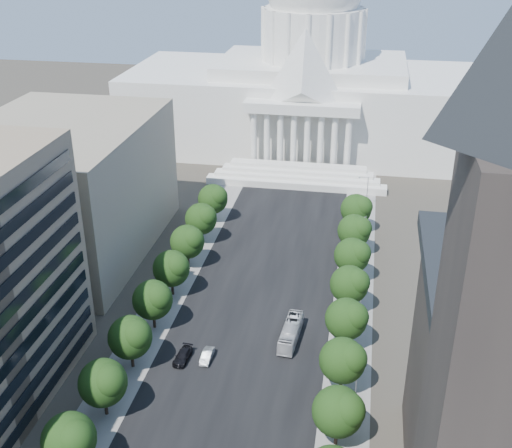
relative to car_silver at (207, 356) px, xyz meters
The scene contains 27 objects.
road_asphalt 26.54m from the car_silver, 77.58° to the left, with size 30.00×260.00×0.01m, color black.
sidewalk_left 29.13m from the car_silver, 117.16° to the left, with size 8.00×260.00×0.02m, color gray.
sidewalk_right 35.81m from the car_silver, 46.36° to the left, with size 8.00×260.00×0.02m, color gray.
capitol 122.45m from the car_silver, 87.30° to the left, with size 120.00×56.00×73.00m.
office_block_left_far 57.27m from the car_silver, 139.67° to the left, with size 38.00×52.00×30.00m, color gray.
tree_l_c 31.23m from the car_silver, 112.91° to the right, with size 7.79×7.60×9.97m.
tree_l_d 20.98m from the car_silver, 126.27° to the right, with size 7.79×7.60×9.97m.
tree_l_e 13.90m from the car_silver, 160.26° to the right, with size 7.79×7.60×9.97m.
tree_l_f 15.31m from the car_silver, 147.18° to the left, with size 7.79×7.60×9.97m.
tree_l_g 23.74m from the car_silver, 121.24° to the left, with size 7.79×7.60×9.97m.
tree_l_h 34.36m from the car_silver, 110.65° to the left, with size 7.79×7.60×9.97m.
tree_l_i 45.67m from the car_silver, 105.30° to the left, with size 7.79×7.60×9.97m.
tree_l_j 57.26m from the car_silver, 102.11° to the left, with size 7.79×7.60×9.97m.
tree_r_d 29.59m from the car_silver, 34.11° to the right, with size 7.79×7.60×9.97m.
tree_r_e 25.07m from the car_silver, 10.11° to the right, with size 7.79×7.60×9.97m.
tree_r_f 25.88m from the car_silver, 17.78° to the left, with size 7.79×7.60×9.97m.
tree_r_g 31.60m from the car_silver, 39.34° to the left, with size 7.79×7.60×9.97m.
tree_r_h 40.20m from the car_silver, 52.83° to the left, with size 7.79×7.60×9.97m.
tree_r_i 50.21m from the car_silver, 61.18° to the left, with size 7.79×7.60×9.97m.
tree_r_j 60.94m from the car_silver, 66.65° to the left, with size 7.79×7.60×9.97m.
streetlight_c 26.42m from the car_silver, ahead, with size 2.61×0.44×9.00m.
streetlight_d 33.44m from the car_silver, 39.22° to the left, with size 2.61×0.44×9.00m.
streetlight_e 52.81m from the car_silver, 60.84° to the left, with size 2.61×0.44×9.00m.
streetlight_f 75.56m from the car_silver, 70.14° to the left, with size 2.61×0.44×9.00m.
car_silver is the anchor object (origin of this frame).
car_dark_b 4.29m from the car_silver, 168.69° to the right, with size 2.29×5.64×1.64m, color black.
city_bus 16.23m from the car_silver, 31.58° to the left, with size 2.74×11.72×3.26m, color silver.
Camera 1 is at (18.93, -24.79, 71.01)m, focal length 45.00 mm.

